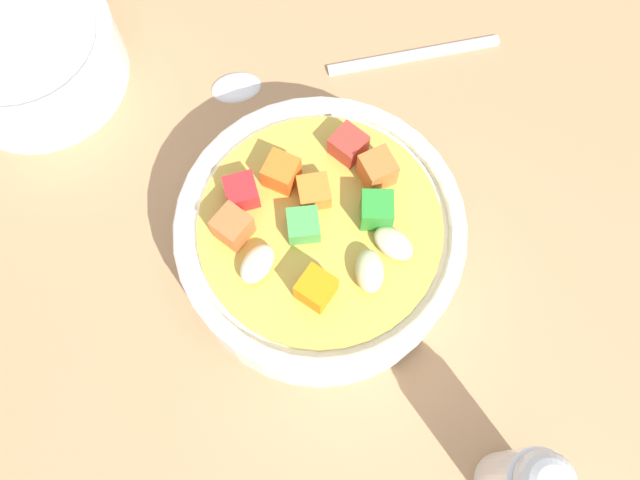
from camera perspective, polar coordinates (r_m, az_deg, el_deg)
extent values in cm
cube|color=#9E754F|center=(43.25, 0.00, -1.60)|extent=(140.00, 140.00, 2.00)
cylinder|color=white|center=(40.12, 0.00, -0.21)|extent=(15.76, 15.76, 4.57)
torus|color=white|center=(37.68, 0.00, 1.04)|extent=(15.81, 15.81, 1.00)
cylinder|color=gold|center=(37.78, 0.00, 0.99)|extent=(13.24, 13.24, 0.40)
cube|color=green|center=(36.78, -1.24, 0.57)|extent=(1.77, 1.77, 1.31)
cube|color=orange|center=(35.60, -0.33, -3.95)|extent=(2.34, 2.34, 1.87)
ellipsoid|color=beige|center=(36.45, -5.10, -1.93)|extent=(2.71, 2.67, 1.20)
cube|color=#BA3227|center=(38.72, 2.31, 7.72)|extent=(2.33, 2.33, 1.47)
cube|color=orange|center=(37.66, -0.10, 3.99)|extent=(1.69, 1.69, 1.25)
cube|color=#26862A|center=(37.10, 4.55, 2.71)|extent=(1.96, 1.96, 1.88)
cube|color=orange|center=(37.89, 4.67, 5.69)|extent=(2.04, 2.04, 1.97)
cube|color=orange|center=(37.91, -3.16, 5.50)|extent=(2.31, 2.31, 1.71)
ellipsoid|color=beige|center=(36.15, 4.03, -2.53)|extent=(2.49, 1.78, 1.44)
ellipsoid|color=beige|center=(36.97, 5.97, -0.27)|extent=(2.74, 2.62, 0.96)
cube|color=red|center=(37.77, -6.38, 3.88)|extent=(1.79, 1.79, 1.44)
cube|color=#E95E2F|center=(36.87, -7.08, 1.07)|extent=(2.34, 2.34, 1.87)
cylinder|color=silver|center=(48.42, 7.62, 14.83)|extent=(1.01, 11.62, 0.80)
ellipsoid|color=silver|center=(46.98, -6.86, 12.42)|extent=(2.29, 3.31, 0.92)
cylinder|color=white|center=(49.38, -22.47, 13.51)|extent=(11.59, 11.59, 4.09)
torus|color=white|center=(47.63, -23.50, 14.93)|extent=(11.71, 11.71, 0.93)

